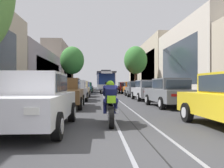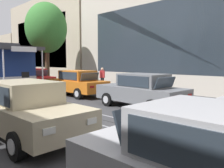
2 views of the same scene
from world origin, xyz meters
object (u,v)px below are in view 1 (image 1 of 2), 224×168
(motorcycle_with_rider, at_px, (110,104))
(parked_car_brown_second_left, at_px, (65,93))
(parked_car_white_near_left, at_px, (34,100))
(cable_car_trolley, at_px, (105,82))
(parked_car_grey_fourth_right, at_px, (136,89))
(parked_car_blue_fifth_left, at_px, (83,88))
(parked_car_green_sixth_left, at_px, (86,87))
(parked_car_silver_mid_right, at_px, (147,90))
(parked_car_orange_fifth_right, at_px, (130,88))
(parked_car_navy_far_left, at_px, (88,87))
(parked_car_silver_mid_left, at_px, (75,90))
(street_tree_kerb_left_second, at_px, (72,60))
(parked_car_beige_fourth_left, at_px, (81,89))
(street_tree_kerb_right_second, at_px, (136,60))
(pedestrian_on_left_pavement, at_px, (158,87))
(parked_car_red_sixth_right, at_px, (124,87))
(parked_car_grey_second_right, at_px, (170,93))

(motorcycle_with_rider, bearing_deg, parked_car_brown_second_left, 111.68)
(parked_car_white_near_left, bearing_deg, cable_car_trolley, 84.24)
(parked_car_grey_fourth_right, height_order, motorcycle_with_rider, parked_car_grey_fourth_right)
(parked_car_blue_fifth_left, distance_m, parked_car_green_sixth_left, 5.22)
(parked_car_white_near_left, height_order, parked_car_silver_mid_right, same)
(parked_car_white_near_left, relative_size, parked_car_orange_fifth_right, 1.00)
(parked_car_silver_mid_right, bearing_deg, parked_car_navy_far_left, 103.58)
(parked_car_grey_fourth_right, bearing_deg, parked_car_green_sixth_left, 116.75)
(parked_car_brown_second_left, bearing_deg, motorcycle_with_rider, -68.32)
(parked_car_silver_mid_left, distance_m, parked_car_orange_fifth_right, 12.64)
(parked_car_white_near_left, bearing_deg, street_tree_kerb_left_second, 94.35)
(parked_car_grey_fourth_right, relative_size, motorcycle_with_rider, 2.21)
(parked_car_silver_mid_left, relative_size, street_tree_kerb_left_second, 0.60)
(cable_car_trolley, bearing_deg, parked_car_brown_second_left, -97.33)
(parked_car_navy_far_left, bearing_deg, parked_car_beige_fourth_left, -89.74)
(parked_car_orange_fifth_right, xyz_separation_m, motorcycle_with_rider, (-3.73, -22.17, -0.15))
(street_tree_kerb_right_second, xyz_separation_m, pedestrian_on_left_pavement, (2.35, -4.66, -4.11))
(parked_car_orange_fifth_right, xyz_separation_m, pedestrian_on_left_pavement, (4.13, 2.15, 0.13))
(parked_car_white_near_left, bearing_deg, street_tree_kerb_right_second, 75.52)
(parked_car_grey_fourth_right, distance_m, parked_car_red_sixth_right, 11.14)
(parked_car_red_sixth_right, bearing_deg, parked_car_white_near_left, -101.25)
(motorcycle_with_rider, bearing_deg, parked_car_grey_fourth_right, 78.18)
(parked_car_blue_fifth_left, distance_m, parked_car_grey_second_right, 18.56)
(street_tree_kerb_left_second, bearing_deg, parked_car_navy_far_left, 59.49)
(parked_car_white_near_left, xyz_separation_m, parked_car_grey_second_right, (5.74, 6.09, 0.00))
(parked_car_orange_fifth_right, height_order, motorcycle_with_rider, parked_car_orange_fifth_right)
(parked_car_brown_second_left, xyz_separation_m, parked_car_grey_second_right, (5.74, -0.02, 0.00))
(parked_car_brown_second_left, height_order, cable_car_trolley, cable_car_trolley)
(parked_car_brown_second_left, distance_m, parked_car_red_sixth_right, 23.27)
(parked_car_blue_fifth_left, distance_m, parked_car_grey_fourth_right, 8.46)
(parked_car_green_sixth_left, bearing_deg, parked_car_grey_second_right, -75.76)
(parked_car_blue_fifth_left, xyz_separation_m, parked_car_grey_fourth_right, (5.79, -6.17, 0.00))
(parked_car_white_near_left, distance_m, parked_car_blue_fifth_left, 23.70)
(parked_car_silver_mid_right, relative_size, motorcycle_with_rider, 2.21)
(parked_car_white_near_left, bearing_deg, pedestrian_on_left_pavement, 68.17)
(parked_car_silver_mid_right, xyz_separation_m, street_tree_kerb_left_second, (-7.99, 19.64, 4.31))
(parked_car_red_sixth_right, bearing_deg, parked_car_blue_fifth_left, -139.47)
(parked_car_beige_fourth_left, height_order, parked_car_grey_second_right, same)
(parked_car_navy_far_left, distance_m, parked_car_orange_fifth_right, 13.66)
(parked_car_silver_mid_right, bearing_deg, parked_car_brown_second_left, -135.76)
(parked_car_silver_mid_left, xyz_separation_m, pedestrian_on_left_pavement, (9.99, 13.35, 0.13))
(parked_car_white_near_left, height_order, parked_car_navy_far_left, same)
(parked_car_red_sixth_right, height_order, street_tree_kerb_right_second, street_tree_kerb_right_second)
(parked_car_white_near_left, distance_m, cable_car_trolley, 28.54)
(parked_car_white_near_left, relative_size, street_tree_kerb_right_second, 0.60)
(parked_car_navy_far_left, relative_size, motorcycle_with_rider, 2.21)
(parked_car_silver_mid_left, bearing_deg, cable_car_trolley, 80.37)
(parked_car_green_sixth_left, height_order, parked_car_grey_fourth_right, same)
(parked_car_white_near_left, bearing_deg, parked_car_beige_fourth_left, 89.95)
(parked_car_silver_mid_right, height_order, parked_car_orange_fifth_right, same)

